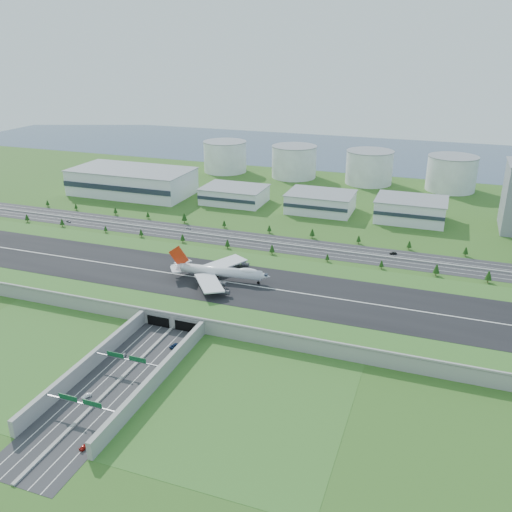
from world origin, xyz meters
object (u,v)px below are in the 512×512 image
(car_3, at_px, (85,446))
(car_4, at_px, (69,221))
(car_2, at_px, (174,346))
(boeing_747, at_px, (220,271))
(car_7, at_px, (188,228))
(car_0, at_px, (124,355))
(car_5, at_px, (393,253))
(fuel_tank_a, at_px, (225,157))
(car_1, at_px, (86,396))

(car_3, height_order, car_4, car_4)
(car_2, height_order, car_3, car_2)
(boeing_747, distance_m, car_7, 126.34)
(car_4, bearing_deg, car_0, -129.96)
(car_3, xyz_separation_m, car_5, (88.61, 247.93, 0.15))
(fuel_tank_a, relative_size, car_3, 10.28)
(fuel_tank_a, bearing_deg, car_3, -73.80)
(fuel_tank_a, xyz_separation_m, boeing_747, (126.02, -308.23, -3.73))
(boeing_747, bearing_deg, fuel_tank_a, 106.94)
(car_4, bearing_deg, car_3, -135.21)
(car_0, height_order, car_7, car_0)
(car_3, bearing_deg, car_1, -49.86)
(boeing_747, bearing_deg, car_1, -101.37)
(boeing_747, distance_m, car_4, 196.61)
(car_0, bearing_deg, boeing_747, 62.01)
(car_0, xyz_separation_m, car_7, (-57.75, 187.85, -0.11))
(car_3, distance_m, car_4, 294.17)
(car_4, distance_m, car_7, 106.65)
(car_0, bearing_deg, car_7, 89.31)
(fuel_tank_a, distance_m, car_3, 474.22)
(car_4, relative_size, car_5, 0.84)
(car_5, bearing_deg, car_2, -50.83)
(car_0, distance_m, car_7, 196.53)
(car_0, relative_size, car_2, 0.79)
(car_0, height_order, car_1, car_0)
(car_4, bearing_deg, boeing_747, -108.84)
(car_0, xyz_separation_m, car_4, (-162.57, 168.16, -0.02))
(fuel_tank_a, height_order, boeing_747, fuel_tank_a)
(boeing_747, relative_size, car_3, 13.50)
(boeing_747, height_order, car_1, boeing_747)
(car_3, bearing_deg, car_0, -65.24)
(car_1, bearing_deg, car_5, 88.14)
(boeing_747, bearing_deg, car_2, -91.90)
(car_5, bearing_deg, car_4, -108.84)
(car_0, relative_size, car_7, 0.99)
(car_1, relative_size, car_3, 0.90)
(car_2, distance_m, car_7, 187.74)
(car_1, height_order, car_7, car_1)
(boeing_747, height_order, car_5, boeing_747)
(car_1, distance_m, car_3, 33.16)
(car_1, distance_m, car_2, 53.44)
(fuel_tank_a, xyz_separation_m, car_1, (113.28, -427.90, -16.66))
(fuel_tank_a, bearing_deg, car_1, -75.17)
(car_2, bearing_deg, boeing_747, -72.73)
(car_5, bearing_deg, car_7, -113.11)
(car_2, height_order, car_7, car_2)
(car_0, distance_m, car_5, 216.87)
(car_4, bearing_deg, car_1, -134.72)
(fuel_tank_a, bearing_deg, car_0, -74.32)
(car_1, xyz_separation_m, car_3, (18.96, -27.21, -0.01))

